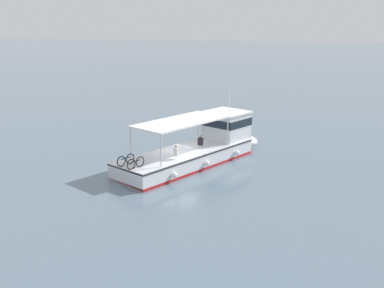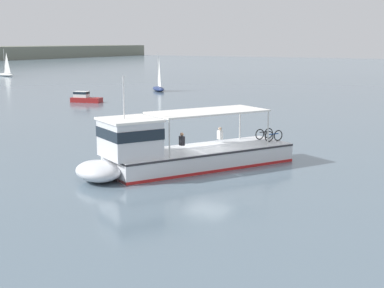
# 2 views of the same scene
# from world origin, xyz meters

# --- Properties ---
(ground_plane) EXTENTS (400.00, 400.00, 0.00)m
(ground_plane) POSITION_xyz_m (0.00, 0.00, 0.00)
(ground_plane) COLOR slate
(ferry_main) EXTENTS (12.65, 8.76, 5.32)m
(ferry_main) POSITION_xyz_m (-1.49, 1.24, 1.01)
(ferry_main) COLOR silver
(ferry_main) RESTS_ON ground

